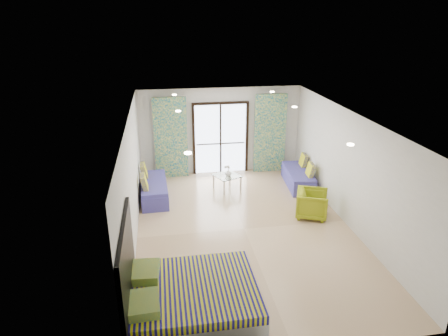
{
  "coord_description": "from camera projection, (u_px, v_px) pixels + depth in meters",
  "views": [
    {
      "loc": [
        -1.79,
        -8.12,
        4.78
      ],
      "look_at": [
        -0.31,
        1.1,
        1.15
      ],
      "focal_mm": 32.0,
      "sensor_mm": 36.0,
      "label": 1
    }
  ],
  "objects": [
    {
      "name": "wall_front",
      "position": [
        302.0,
        278.0,
        5.53
      ],
      "size": [
        5.0,
        0.01,
        2.7
      ],
      "primitive_type": null,
      "color": "silver",
      "rests_on": "ground"
    },
    {
      "name": "daybed_left",
      "position": [
        154.0,
        189.0,
        10.96
      ],
      "size": [
        0.76,
        1.81,
        0.88
      ],
      "rotation": [
        0.0,
        0.0,
        0.03
      ],
      "color": "#413D91",
      "rests_on": "floor"
    },
    {
      "name": "downlight_d",
      "position": [
        295.0,
        107.0,
        9.63
      ],
      "size": [
        0.12,
        0.12,
        0.02
      ],
      "primitive_type": "cylinder",
      "color": "#FFE0B2",
      "rests_on": "ceiling"
    },
    {
      "name": "balcony_rail",
      "position": [
        220.0,
        144.0,
        12.56
      ],
      "size": [
        1.52,
        0.03,
        0.04
      ],
      "primitive_type": "cube",
      "color": "#595451",
      "rests_on": "balcony_door"
    },
    {
      "name": "wall_back",
      "position": [
        220.0,
        131.0,
        12.43
      ],
      "size": [
        5.0,
        0.01,
        2.7
      ],
      "primitive_type": null,
      "color": "silver",
      "rests_on": "ground"
    },
    {
      "name": "ceiling",
      "position": [
        247.0,
        118.0,
        8.49
      ],
      "size": [
        5.0,
        7.5,
        0.01
      ],
      "primitive_type": null,
      "color": "silver",
      "rests_on": "ground"
    },
    {
      "name": "downlight_c",
      "position": [
        178.0,
        111.0,
        9.21
      ],
      "size": [
        0.12,
        0.12,
        0.02
      ],
      "primitive_type": "cylinder",
      "color": "#FFE0B2",
      "rests_on": "ceiling"
    },
    {
      "name": "balcony_door",
      "position": [
        220.0,
        134.0,
        12.44
      ],
      "size": [
        1.76,
        0.08,
        2.28
      ],
      "color": "black",
      "rests_on": "floor"
    },
    {
      "name": "daybed_right",
      "position": [
        299.0,
        177.0,
        11.79
      ],
      "size": [
        0.82,
        1.75,
        0.84
      ],
      "rotation": [
        0.0,
        0.0,
        -0.09
      ],
      "color": "#413D91",
      "rests_on": "floor"
    },
    {
      "name": "headboard",
      "position": [
        127.0,
        269.0,
        6.24
      ],
      "size": [
        0.06,
        2.1,
        1.5
      ],
      "primitive_type": "cube",
      "color": "black",
      "rests_on": "floor"
    },
    {
      "name": "downlight_e",
      "position": [
        174.0,
        95.0,
        11.05
      ],
      "size": [
        0.12,
        0.12,
        0.02
      ],
      "primitive_type": "cylinder",
      "color": "#FFE0B2",
      "rests_on": "ceiling"
    },
    {
      "name": "curtain_left",
      "position": [
        171.0,
        138.0,
        12.07
      ],
      "size": [
        1.0,
        0.1,
        2.5
      ],
      "primitive_type": "cube",
      "color": "white",
      "rests_on": "floor"
    },
    {
      "name": "curtain_right",
      "position": [
        270.0,
        134.0,
        12.53
      ],
      "size": [
        1.0,
        0.1,
        2.5
      ],
      "primitive_type": "cube",
      "color": "white",
      "rests_on": "floor"
    },
    {
      "name": "floor",
      "position": [
        244.0,
        229.0,
        9.47
      ],
      "size": [
        5.0,
        7.5,
        0.01
      ],
      "primitive_type": null,
      "color": "tan",
      "rests_on": "ground"
    },
    {
      "name": "vase",
      "position": [
        228.0,
        173.0,
        11.38
      ],
      "size": [
        0.21,
        0.21,
        0.19
      ],
      "primitive_type": "imported",
      "rotation": [
        0.0,
        0.0,
        0.07
      ],
      "color": "white",
      "rests_on": "coffee_table"
    },
    {
      "name": "wall_left",
      "position": [
        132.0,
        183.0,
        8.61
      ],
      "size": [
        0.01,
        7.5,
        2.7
      ],
      "primitive_type": null,
      "color": "silver",
      "rests_on": "ground"
    },
    {
      "name": "downlight_a",
      "position": [
        188.0,
        153.0,
        6.45
      ],
      "size": [
        0.12,
        0.12,
        0.02
      ],
      "primitive_type": "cylinder",
      "color": "#FFE0B2",
      "rests_on": "ceiling"
    },
    {
      "name": "coffee_table",
      "position": [
        227.0,
        177.0,
        11.49
      ],
      "size": [
        0.86,
        0.86,
        0.75
      ],
      "rotation": [
        0.0,
        0.0,
        0.42
      ],
      "color": "silver",
      "rests_on": "floor"
    },
    {
      "name": "armchair",
      "position": [
        312.0,
        202.0,
        9.93
      ],
      "size": [
        0.91,
        0.94,
        0.76
      ],
      "primitive_type": "imported",
      "rotation": [
        0.0,
        0.0,
        1.2
      ],
      "color": "#899613",
      "rests_on": "floor"
    },
    {
      "name": "bed",
      "position": [
        191.0,
        300.0,
        6.65
      ],
      "size": [
        2.16,
        1.77,
        0.75
      ],
      "color": "silver",
      "rests_on": "floor"
    },
    {
      "name": "downlight_b",
      "position": [
        350.0,
        145.0,
        6.87
      ],
      "size": [
        0.12,
        0.12,
        0.02
      ],
      "primitive_type": "cylinder",
      "color": "#FFE0B2",
      "rests_on": "ceiling"
    },
    {
      "name": "downlight_f",
      "position": [
        272.0,
        92.0,
        11.47
      ],
      "size": [
        0.12,
        0.12,
        0.02
      ],
      "primitive_type": "cylinder",
      "color": "#FFE0B2",
      "rests_on": "ceiling"
    },
    {
      "name": "switch_plate",
      "position": [
        131.0,
        229.0,
        7.39
      ],
      "size": [
        0.02,
        0.1,
        0.1
      ],
      "primitive_type": "cube",
      "color": "silver",
      "rests_on": "wall_left"
    },
    {
      "name": "wall_right",
      "position": [
        350.0,
        170.0,
        9.35
      ],
      "size": [
        0.01,
        7.5,
        2.7
      ],
      "primitive_type": null,
      "color": "silver",
      "rests_on": "ground"
    }
  ]
}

